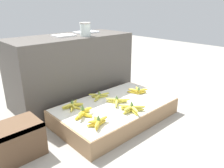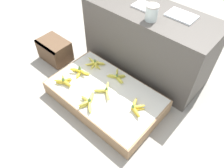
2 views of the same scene
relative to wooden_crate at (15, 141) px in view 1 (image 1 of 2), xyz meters
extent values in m
plane|color=gray|center=(0.96, -0.10, -0.14)|extent=(10.00, 10.00, 0.00)
cube|color=#997551|center=(0.96, -0.10, -0.05)|extent=(1.19, 0.71, 0.17)
cube|color=silver|center=(0.96, -0.10, 0.03)|extent=(1.16, 0.69, 0.00)
cube|color=#4C4742|center=(0.95, 0.63, 0.25)|extent=(1.43, 0.59, 0.78)
cube|color=brown|center=(0.00, 0.00, 0.00)|extent=(0.39, 0.28, 0.27)
cube|color=#402E20|center=(0.00, -0.13, 0.12)|extent=(0.39, 0.02, 0.02)
ellipsoid|color=gold|center=(0.60, -0.31, 0.05)|extent=(0.12, 0.04, 0.03)
ellipsoid|color=gold|center=(0.58, -0.28, 0.05)|extent=(0.06, 0.12, 0.03)
ellipsoid|color=gold|center=(0.53, -0.29, 0.05)|extent=(0.12, 0.08, 0.03)
ellipsoid|color=gold|center=(0.54, -0.33, 0.05)|extent=(0.11, 0.10, 0.03)
ellipsoid|color=gold|center=(0.61, -0.31, 0.08)|extent=(0.12, 0.04, 0.03)
ellipsoid|color=gold|center=(0.57, -0.28, 0.08)|extent=(0.06, 0.12, 0.03)
ellipsoid|color=gold|center=(0.54, -0.29, 0.08)|extent=(0.12, 0.09, 0.03)
ellipsoid|color=gold|center=(0.53, -0.34, 0.08)|extent=(0.11, 0.09, 0.03)
cone|color=#5B7F3D|center=(0.57, -0.31, 0.12)|extent=(0.03, 0.03, 0.05)
ellipsoid|color=#DBCC4C|center=(0.95, -0.28, 0.05)|extent=(0.09, 0.14, 0.03)
ellipsoid|color=#DBCC4C|center=(0.91, -0.32, 0.05)|extent=(0.14, 0.03, 0.03)
ellipsoid|color=#DBCC4C|center=(0.95, -0.37, 0.05)|extent=(0.07, 0.14, 0.03)
ellipsoid|color=#DBCC4C|center=(1.00, -0.35, 0.05)|extent=(0.12, 0.11, 0.03)
ellipsoid|color=#DBCC4C|center=(0.94, -0.27, 0.08)|extent=(0.10, 0.13, 0.03)
ellipsoid|color=#DBCC4C|center=(0.92, -0.32, 0.08)|extent=(0.14, 0.04, 0.03)
ellipsoid|color=#DBCC4C|center=(0.95, -0.37, 0.08)|extent=(0.08, 0.14, 0.03)
ellipsoid|color=#DBCC4C|center=(1.01, -0.36, 0.08)|extent=(0.12, 0.12, 0.03)
cone|color=#5B7F3D|center=(0.96, -0.32, 0.12)|extent=(0.03, 0.03, 0.05)
ellipsoid|color=yellow|center=(0.52, -0.10, 0.05)|extent=(0.11, 0.06, 0.03)
ellipsoid|color=yellow|center=(0.59, -0.12, 0.05)|extent=(0.07, 0.11, 0.03)
ellipsoid|color=yellow|center=(0.63, -0.06, 0.05)|extent=(0.11, 0.07, 0.03)
ellipsoid|color=yellow|center=(0.52, -0.12, 0.08)|extent=(0.11, 0.09, 0.03)
ellipsoid|color=yellow|center=(0.62, -0.08, 0.08)|extent=(0.11, 0.03, 0.03)
cone|color=#5B7F3D|center=(0.57, -0.09, 0.12)|extent=(0.04, 0.04, 0.05)
ellipsoid|color=#DBCC4C|center=(0.96, -0.07, 0.05)|extent=(0.11, 0.14, 0.02)
ellipsoid|color=#DBCC4C|center=(0.94, -0.13, 0.05)|extent=(0.13, 0.12, 0.02)
ellipsoid|color=#DBCC4C|center=(1.01, -0.12, 0.05)|extent=(0.14, 0.10, 0.02)
ellipsoid|color=#DBCC4C|center=(0.96, -0.06, 0.07)|extent=(0.11, 0.14, 0.02)
ellipsoid|color=#DBCC4C|center=(0.94, -0.14, 0.07)|extent=(0.13, 0.12, 0.02)
ellipsoid|color=#DBCC4C|center=(1.03, -0.14, 0.07)|extent=(0.13, 0.11, 0.02)
cone|color=#5B7F3D|center=(0.98, -0.10, 0.10)|extent=(0.03, 0.03, 0.04)
ellipsoid|color=gold|center=(1.36, -0.11, 0.05)|extent=(0.13, 0.07, 0.03)
ellipsoid|color=gold|center=(1.36, -0.06, 0.05)|extent=(0.12, 0.11, 0.03)
ellipsoid|color=gold|center=(1.30, -0.04, 0.05)|extent=(0.08, 0.13, 0.03)
ellipsoid|color=gold|center=(1.38, -0.11, 0.08)|extent=(0.14, 0.07, 0.03)
ellipsoid|color=gold|center=(1.36, -0.05, 0.08)|extent=(0.10, 0.12, 0.03)
ellipsoid|color=gold|center=(1.30, -0.04, 0.08)|extent=(0.07, 0.13, 0.03)
cone|color=#5B7F3D|center=(1.32, -0.09, 0.11)|extent=(0.03, 0.03, 0.04)
ellipsoid|color=#DBCC4C|center=(0.57, 0.13, 0.05)|extent=(0.15, 0.05, 0.02)
ellipsoid|color=#DBCC4C|center=(0.57, 0.09, 0.05)|extent=(0.12, 0.13, 0.02)
ellipsoid|color=#DBCC4C|center=(0.61, 0.10, 0.05)|extent=(0.06, 0.15, 0.02)
ellipsoid|color=#DBCC4C|center=(0.63, 0.12, 0.05)|extent=(0.15, 0.06, 0.02)
ellipsoid|color=#DBCC4C|center=(0.64, 0.15, 0.05)|extent=(0.14, 0.11, 0.02)
ellipsoid|color=#DBCC4C|center=(0.56, 0.13, 0.07)|extent=(0.15, 0.03, 0.02)
ellipsoid|color=#DBCC4C|center=(0.59, 0.10, 0.07)|extent=(0.07, 0.15, 0.02)
ellipsoid|color=#DBCC4C|center=(0.63, 0.11, 0.07)|extent=(0.14, 0.11, 0.02)
ellipsoid|color=#DBCC4C|center=(0.63, 0.14, 0.07)|extent=(0.14, 0.10, 0.02)
cone|color=#5B7F3D|center=(0.60, 0.13, 0.10)|extent=(0.03, 0.03, 0.04)
ellipsoid|color=gold|center=(0.98, 0.11, 0.05)|extent=(0.12, 0.06, 0.02)
ellipsoid|color=gold|center=(0.96, 0.16, 0.05)|extent=(0.08, 0.11, 0.02)
ellipsoid|color=gold|center=(0.91, 0.15, 0.05)|extent=(0.09, 0.10, 0.02)
ellipsoid|color=gold|center=(0.88, 0.09, 0.05)|extent=(0.11, 0.07, 0.02)
ellipsoid|color=gold|center=(1.00, 0.10, 0.07)|extent=(0.12, 0.05, 0.02)
ellipsoid|color=gold|center=(0.96, 0.15, 0.07)|extent=(0.08, 0.11, 0.02)
ellipsoid|color=gold|center=(0.90, 0.17, 0.07)|extent=(0.09, 0.10, 0.02)
ellipsoid|color=gold|center=(0.90, 0.10, 0.07)|extent=(0.11, 0.07, 0.02)
cone|color=#5B7F3D|center=(0.94, 0.12, 0.10)|extent=(0.03, 0.03, 0.04)
cylinder|color=silver|center=(1.05, 0.47, 0.71)|extent=(0.12, 0.12, 0.13)
cylinder|color=#B7B2A8|center=(1.05, 0.47, 0.78)|extent=(0.12, 0.12, 0.01)
cube|color=white|center=(0.86, 0.62, 0.65)|extent=(0.23, 0.17, 0.02)
cube|color=white|center=(1.23, 0.71, 0.65)|extent=(0.28, 0.19, 0.02)
camera|label=1|loc=(-0.42, -1.53, 0.98)|focal=35.00mm
camera|label=2|loc=(1.99, -1.14, 1.76)|focal=35.00mm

